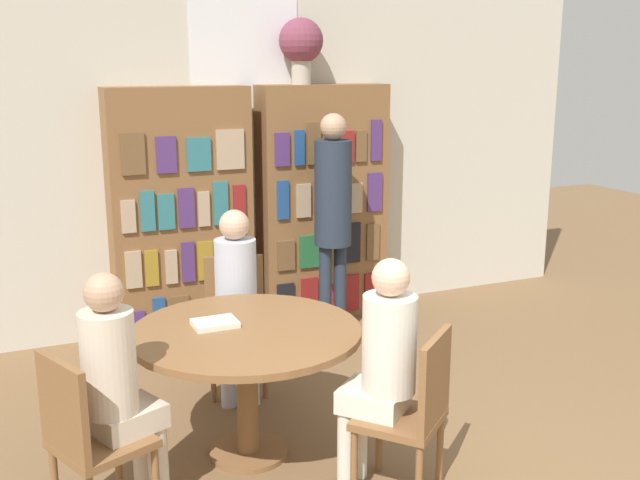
# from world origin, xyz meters

# --- Properties ---
(wall_back) EXTENTS (6.40, 0.07, 3.00)m
(wall_back) POSITION_xyz_m (0.00, 3.57, 1.51)
(wall_back) COLOR beige
(wall_back) RESTS_ON ground_plane
(bookshelf_left) EXTENTS (1.10, 0.34, 1.99)m
(bookshelf_left) POSITION_xyz_m (-0.61, 3.38, 0.99)
(bookshelf_left) COLOR brown
(bookshelf_left) RESTS_ON ground_plane
(bookshelf_right) EXTENTS (1.10, 0.34, 1.99)m
(bookshelf_right) POSITION_xyz_m (0.61, 3.38, 0.99)
(bookshelf_right) COLOR brown
(bookshelf_right) RESTS_ON ground_plane
(flower_vase) EXTENTS (0.36, 0.36, 0.53)m
(flower_vase) POSITION_xyz_m (0.42, 3.38, 2.31)
(flower_vase) COLOR #B7AD9E
(flower_vase) RESTS_ON bookshelf_right
(reading_table) EXTENTS (1.27, 1.27, 0.76)m
(reading_table) POSITION_xyz_m (-0.76, 1.33, 0.64)
(reading_table) COLOR brown
(reading_table) RESTS_ON ground_plane
(chair_near_camera) EXTENTS (0.52, 0.52, 0.89)m
(chair_near_camera) POSITION_xyz_m (-1.66, 0.97, 0.50)
(chair_near_camera) COLOR brown
(chair_near_camera) RESTS_ON ground_plane
(chair_left_side) EXTENTS (0.48, 0.48, 0.89)m
(chair_left_side) POSITION_xyz_m (-0.53, 2.28, 0.50)
(chair_left_side) COLOR brown
(chair_left_side) RESTS_ON ground_plane
(chair_far_side) EXTENTS (0.56, 0.56, 0.89)m
(chair_far_side) POSITION_xyz_m (-0.13, 0.59, 0.50)
(chair_far_side) COLOR brown
(chair_far_side) RESTS_ON ground_plane
(seated_reader_left) EXTENTS (0.34, 0.40, 1.26)m
(seated_reader_left) POSITION_xyz_m (-0.57, 2.10, 0.72)
(seated_reader_left) COLOR #B2B7C6
(seated_reader_left) RESTS_ON ground_plane
(seated_reader_right) EXTENTS (0.41, 0.42, 1.25)m
(seated_reader_right) POSITION_xyz_m (-0.25, 0.73, 0.71)
(seated_reader_right) COLOR silver
(seated_reader_right) RESTS_ON ground_plane
(seated_reader_back) EXTENTS (0.40, 0.36, 1.24)m
(seated_reader_back) POSITION_xyz_m (-1.49, 1.04, 0.70)
(seated_reader_back) COLOR beige
(seated_reader_back) RESTS_ON ground_plane
(librarian_standing) EXTENTS (0.29, 0.56, 1.79)m
(librarian_standing) POSITION_xyz_m (0.48, 2.88, 1.10)
(librarian_standing) COLOR #232D3D
(librarian_standing) RESTS_ON ground_plane
(open_book_on_table) EXTENTS (0.24, 0.18, 0.03)m
(open_book_on_table) POSITION_xyz_m (-0.90, 1.45, 0.77)
(open_book_on_table) COLOR silver
(open_book_on_table) RESTS_ON reading_table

